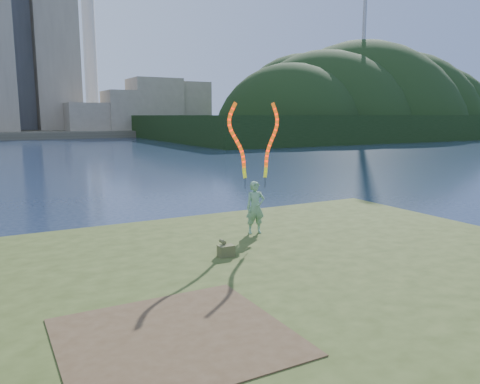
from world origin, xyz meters
TOP-DOWN VIEW (x-y plane):
  - ground at (0.00, 0.00)m, footprint 320.00×320.00m
  - grassy_knoll at (0.00, -2.30)m, footprint 20.00×18.00m
  - dirt_patch at (-2.20, -3.20)m, footprint 3.20×3.00m
  - far_shore at (0.00, 95.00)m, footprint 320.00×40.00m
  - wooded_hill at (59.57, 59.96)m, footprint 78.00×50.00m
  - woman_with_ribbons at (1.91, 1.50)m, footprint 1.93×0.54m
  - canvas_bag at (0.24, -0.03)m, footprint 0.37×0.42m

SIDE VIEW (x-z plane):
  - ground at x=0.00m, z-range 0.00..0.00m
  - wooded_hill at x=59.57m, z-range -31.34..31.66m
  - grassy_knoll at x=0.00m, z-range -0.06..0.74m
  - far_shore at x=0.00m, z-range 0.00..1.20m
  - dirt_patch at x=-2.20m, z-range 0.80..0.82m
  - canvas_bag at x=0.24m, z-range 0.77..1.11m
  - woman_with_ribbons at x=1.91m, z-range 0.35..4.18m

